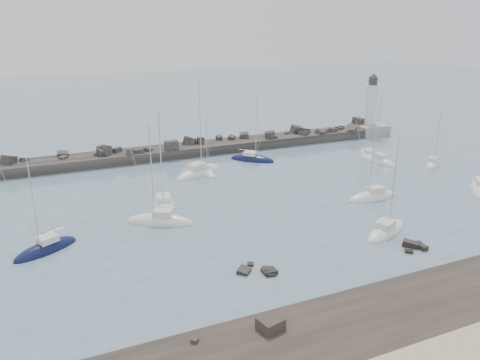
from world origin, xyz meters
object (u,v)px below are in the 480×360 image
sailboat_3 (164,205)px  sailboat_10 (378,161)px  sailboat_4 (198,173)px  sailboat_9 (372,197)px  lighthouse (369,121)px  sailboat_7 (386,231)px  sailboat_12 (433,164)px  sailboat_5 (160,222)px  sailboat_2 (46,250)px  sailboat_13 (369,156)px  sailboat_6 (206,173)px  sailboat_8 (252,160)px

sailboat_3 → sailboat_10: (42.32, 5.22, 0.01)m
sailboat_4 → sailboat_10: (33.06, -6.82, -0.00)m
sailboat_9 → lighthouse: bearing=52.6°
sailboat_7 → lighthouse: bearing=54.0°
lighthouse → sailboat_12: 25.66m
sailboat_4 → sailboat_12: bearing=-16.6°
sailboat_4 → sailboat_5: (-11.25, -17.72, 0.00)m
sailboat_2 → sailboat_12: sailboat_2 is taller
sailboat_2 → lighthouse: bearing=24.7°
sailboat_5 → sailboat_13: 47.32m
sailboat_6 → sailboat_10: bearing=-11.6°
sailboat_5 → sailboat_8: 31.59m
sailboat_7 → sailboat_12: sailboat_7 is taller
sailboat_2 → sailboat_7: 40.85m
sailboat_4 → sailboat_2: bearing=-141.4°
sailboat_9 → sailboat_10: size_ratio=0.99×
sailboat_3 → sailboat_5: sailboat_3 is taller
sailboat_10 → sailboat_5: bearing=-166.2°
lighthouse → sailboat_10: 23.70m
lighthouse → sailboat_8: (-34.22, -9.01, -2.95)m
lighthouse → sailboat_13: bearing=-127.9°
lighthouse → sailboat_12: bearing=-101.3°
sailboat_3 → sailboat_10: bearing=7.0°
sailboat_3 → sailboat_4: (9.26, 12.03, 0.01)m
sailboat_3 → sailboat_12: size_ratio=1.36×
sailboat_5 → sailboat_7: (25.12, -14.21, -0.02)m
sailboat_3 → sailboat_9: sailboat_3 is taller
sailboat_7 → sailboat_8: sailboat_8 is taller
lighthouse → sailboat_6: size_ratio=1.41×
sailboat_3 → sailboat_8: bearing=36.4°
sailboat_3 → sailboat_5: size_ratio=1.02×
sailboat_6 → sailboat_10: size_ratio=0.77×
sailboat_6 → sailboat_13: size_ratio=0.75×
sailboat_12 → sailboat_3: bearing=179.7°
sailboat_7 → sailboat_8: bearing=93.0°
sailboat_12 → sailboat_4: bearing=163.4°
sailboat_3 → sailboat_13: 43.95m
sailboat_2 → sailboat_8: bearing=32.6°
sailboat_5 → sailboat_6: sailboat_5 is taller
sailboat_7 → sailboat_13: (19.94, 28.66, -0.01)m
sailboat_2 → sailboat_4: size_ratio=0.75×
sailboat_2 → sailboat_9: bearing=-1.9°
sailboat_4 → sailboat_12: (41.21, -12.32, -0.01)m
sailboat_2 → sailboat_7: size_ratio=0.92×
sailboat_5 → sailboat_7: size_ratio=1.05×
sailboat_4 → sailboat_12: sailboat_4 is taller
sailboat_3 → sailboat_4: bearing=52.4°
lighthouse → sailboat_5: bearing=-152.1°
sailboat_2 → sailboat_12: (66.49, 7.89, -0.01)m
sailboat_3 → sailboat_6: 15.80m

